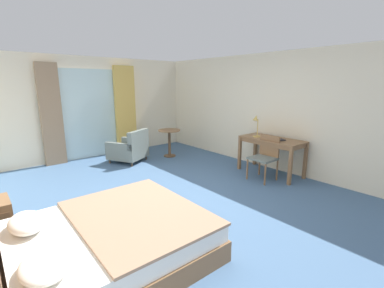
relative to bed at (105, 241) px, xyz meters
name	(u,v)px	position (x,y,z in m)	size (l,w,h in m)	color
ground	(174,201)	(1.53, 0.85, -0.30)	(6.01, 7.67, 0.10)	#426084
wall_back	(91,108)	(1.53, 4.43, 1.03)	(5.61, 0.12, 2.56)	beige
wall_right	(272,112)	(4.27, 0.85, 1.03)	(0.12, 7.27, 2.56)	beige
balcony_glass_door	(90,114)	(1.46, 4.35, 0.88)	(1.42, 0.02, 2.25)	silver
curtain_panel_left	(51,115)	(0.53, 4.25, 0.94)	(0.46, 0.10, 2.36)	#897056
curtain_panel_right	(125,110)	(2.39, 4.25, 0.94)	(0.57, 0.10, 2.36)	tan
bed	(105,241)	(0.00, 0.00, 0.00)	(2.05, 1.76, 0.89)	brown
writing_desk	(272,143)	(3.86, 0.54, 0.43)	(0.64, 1.32, 0.77)	brown
desk_chair	(265,155)	(3.49, 0.42, 0.26)	(0.45, 0.46, 0.89)	slate
desk_lamp	(256,123)	(3.73, 0.86, 0.82)	(0.25, 0.18, 0.49)	tan
closed_book	(277,139)	(3.81, 0.39, 0.54)	(0.24, 0.27, 0.02)	#232328
armchair_by_window	(130,149)	(1.98, 3.29, 0.08)	(1.01, 1.02, 0.80)	slate
round_cafe_table	(169,137)	(3.02, 3.07, 0.27)	(0.57, 0.57, 0.71)	brown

